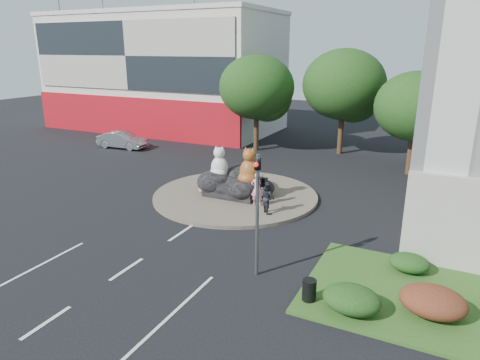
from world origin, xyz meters
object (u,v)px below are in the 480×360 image
(pedestrian_pink, at_px, (257,189))
(litter_bin, at_px, (309,290))
(parked_car, at_px, (122,140))
(kitten_white, at_px, (253,195))
(pedestrian_dark, at_px, (268,197))
(kitten_calico, at_px, (202,186))
(cat_white, at_px, (219,162))
(cat_tabby, at_px, (249,166))

(pedestrian_pink, distance_m, litter_bin, 9.51)
(parked_car, height_order, litter_bin, parked_car)
(kitten_white, xyz_separation_m, pedestrian_pink, (0.53, -0.57, 0.61))
(pedestrian_dark, xyz_separation_m, parked_car, (-18.19, 9.31, -0.30))
(pedestrian_pink, height_order, pedestrian_dark, pedestrian_pink)
(kitten_calico, distance_m, parked_car, 15.43)
(pedestrian_pink, relative_size, parked_car, 0.42)
(cat_white, height_order, litter_bin, cat_white)
(cat_white, relative_size, parked_car, 0.44)
(pedestrian_pink, xyz_separation_m, litter_bin, (5.49, -7.74, -0.66))
(kitten_calico, xyz_separation_m, litter_bin, (9.48, -8.38, -0.11))
(kitten_white, xyz_separation_m, pedestrian_dark, (1.50, -1.29, 0.50))
(cat_tabby, xyz_separation_m, kitten_white, (0.39, -0.33, -1.65))
(cat_white, xyz_separation_m, pedestrian_dark, (4.00, -1.88, -1.05))
(kitten_calico, xyz_separation_m, pedestrian_pink, (3.99, -0.65, 0.55))
(cat_white, bearing_deg, kitten_calico, -160.68)
(kitten_calico, bearing_deg, cat_tabby, 42.67)
(cat_white, xyz_separation_m, cat_tabby, (2.12, -0.26, 0.10))
(parked_car, bearing_deg, pedestrian_pink, -120.84)
(kitten_white, distance_m, pedestrian_pink, 0.99)
(cat_white, height_order, parked_car, cat_white)
(kitten_calico, xyz_separation_m, parked_car, (-13.23, 7.94, 0.13))
(cat_white, xyz_separation_m, pedestrian_pink, (3.04, -1.16, -0.94))
(kitten_calico, height_order, pedestrian_pink, pedestrian_pink)
(cat_tabby, distance_m, litter_bin, 10.89)
(cat_white, distance_m, litter_bin, 12.43)
(cat_tabby, relative_size, kitten_white, 3.08)
(kitten_white, distance_m, litter_bin, 10.26)
(cat_tabby, distance_m, pedestrian_dark, 2.74)
(cat_tabby, distance_m, parked_car, 18.08)
(cat_white, distance_m, pedestrian_dark, 4.55)
(cat_tabby, xyz_separation_m, parked_car, (-16.31, 7.68, -1.45))
(pedestrian_pink, xyz_separation_m, pedestrian_dark, (0.96, -0.72, -0.11))
(cat_white, relative_size, pedestrian_dark, 1.18)
(kitten_white, relative_size, pedestrian_pink, 0.37)
(kitten_white, bearing_deg, kitten_calico, 147.32)
(parked_car, bearing_deg, pedestrian_dark, -121.45)
(kitten_white, xyz_separation_m, litter_bin, (6.02, -8.31, -0.04))
(kitten_white, bearing_deg, pedestrian_pink, -78.38)
(pedestrian_dark, xyz_separation_m, litter_bin, (4.53, -7.01, -0.55))
(cat_tabby, relative_size, litter_bin, 2.81)
(cat_white, bearing_deg, parked_car, 143.14)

